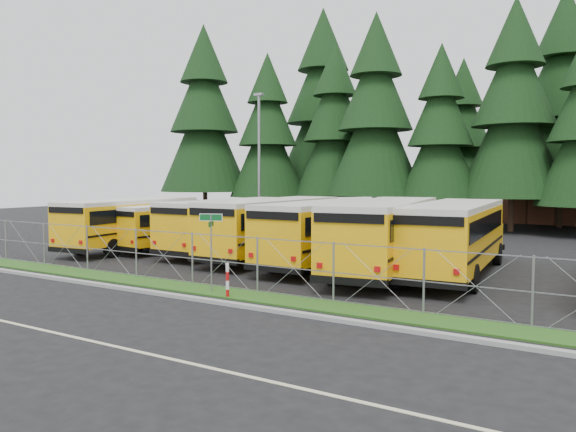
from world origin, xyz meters
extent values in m
plane|color=black|center=(0.00, 0.00, 0.00)|extent=(120.00, 120.00, 0.00)
cube|color=gray|center=(0.00, -3.10, 0.06)|extent=(50.00, 0.25, 0.12)
cube|color=#244D16|center=(0.00, -1.70, 0.03)|extent=(50.00, 1.40, 0.06)
cube|color=beige|center=(0.00, -8.00, 0.01)|extent=(50.00, 0.12, 0.01)
cube|color=brown|center=(6.00, 40.00, 3.00)|extent=(22.00, 10.00, 6.00)
cylinder|color=gray|center=(-2.43, -1.80, 1.40)|extent=(0.06, 0.06, 2.80)
cube|color=#0C5420|center=(-2.43, -1.80, 2.68)|extent=(0.75, 0.32, 0.22)
cube|color=white|center=(-2.43, -1.80, 2.68)|extent=(0.79, 0.33, 0.26)
cube|color=#0C5420|center=(-2.43, -1.80, 2.44)|extent=(0.23, 0.52, 0.18)
cylinder|color=#B20C0C|center=(-1.38, -2.25, 0.60)|extent=(0.11, 0.11, 1.20)
cylinder|color=gray|center=(-13.01, 16.77, 5.00)|extent=(0.20, 0.20, 10.00)
cube|color=gray|center=(-13.01, 16.77, 10.05)|extent=(0.70, 0.35, 0.18)
camera|label=1|loc=(10.12, -17.20, 4.10)|focal=35.00mm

